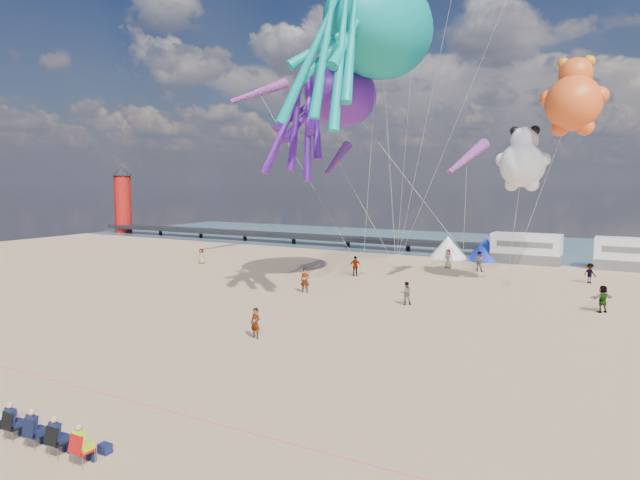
{
  "coord_description": "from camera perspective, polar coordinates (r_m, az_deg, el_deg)",
  "views": [
    {
      "loc": [
        15.79,
        -19.58,
        8.32
      ],
      "look_at": [
        1.39,
        6.0,
        5.23
      ],
      "focal_mm": 32.0,
      "sensor_mm": 36.0,
      "label": 1
    }
  ],
  "objects": [
    {
      "name": "ground",
      "position": [
        26.5,
        -9.23,
        -12.38
      ],
      "size": [
        120.0,
        120.0,
        0.0
      ],
      "primitive_type": "plane",
      "color": "tan",
      "rests_on": "ground"
    },
    {
      "name": "beachgoer_6",
      "position": [
        55.45,
        12.7,
        -1.85
      ],
      "size": [
        0.67,
        0.45,
        1.79
      ],
      "primitive_type": "imported",
      "rotation": [
        0.0,
        0.0,
        6.25
      ],
      "color": "#7F6659",
      "rests_on": "ground"
    },
    {
      "name": "beachgoer_2",
      "position": [
        51.11,
        25.39,
        -3.03
      ],
      "size": [
        0.99,
        0.93,
        1.63
      ],
      "primitive_type": "imported",
      "rotation": [
        0.0,
        0.0,
        2.62
      ],
      "color": "#7F6659",
      "rests_on": "ground"
    },
    {
      "name": "beachgoer_3",
      "position": [
        49.73,
        3.53,
        -2.61
      ],
      "size": [
        1.3,
        1.21,
        1.76
      ],
      "primitive_type": "imported",
      "rotation": [
        0.0,
        0.0,
        0.66
      ],
      "color": "#7F6659",
      "rests_on": "ground"
    },
    {
      "name": "motorhome_1",
      "position": [
        59.97,
        28.9,
        -1.28
      ],
      "size": [
        6.6,
        2.5,
        3.0
      ],
      "primitive_type": "cube",
      "color": "silver",
      "rests_on": "ground"
    },
    {
      "name": "standing_person",
      "position": [
        30.56,
        -6.47,
        -8.26
      ],
      "size": [
        0.62,
        0.43,
        1.63
      ],
      "primitive_type": "imported",
      "rotation": [
        0.0,
        0.0,
        -0.07
      ],
      "color": "tan",
      "rests_on": "ground"
    },
    {
      "name": "kite_octopus_purple",
      "position": [
        44.05,
        2.13,
        14.36
      ],
      "size": [
        4.34,
        9.97,
        11.35
      ],
      "primitive_type": null,
      "rotation": [
        0.0,
        0.0,
        0.01
      ],
      "color": "#5A179B"
    },
    {
      "name": "beachgoer_4",
      "position": [
        40.28,
        26.43,
        -5.3
      ],
      "size": [
        1.04,
        0.99,
        1.73
      ],
      "primitive_type": "imported",
      "rotation": [
        0.0,
        0.0,
        3.86
      ],
      "color": "#7F6659",
      "rests_on": "ground"
    },
    {
      "name": "beachgoer_0",
      "position": [
        58.13,
        -11.76,
        -1.59
      ],
      "size": [
        0.58,
        0.4,
        1.55
      ],
      "primitive_type": "imported",
      "rotation": [
        0.0,
        0.0,
        6.23
      ],
      "color": "#7F6659",
      "rests_on": "ground"
    },
    {
      "name": "cooler_navy",
      "position": [
        19.68,
        -20.7,
        -18.93
      ],
      "size": [
        0.38,
        0.28,
        0.3
      ],
      "primitive_type": "cube",
      "color": "#151943",
      "rests_on": "ground"
    },
    {
      "name": "windsock_left",
      "position": [
        58.05,
        -6.14,
        14.49
      ],
      "size": [
        2.94,
        7.5,
        7.46
      ],
      "primitive_type": null,
      "rotation": [
        0.0,
        0.0,
        -0.25
      ],
      "color": "red"
    },
    {
      "name": "tent_white",
      "position": [
        62.59,
        12.67,
        -0.68
      ],
      "size": [
        4.0,
        4.0,
        2.4
      ],
      "primitive_type": "cone",
      "color": "white",
      "rests_on": "ground"
    },
    {
      "name": "windsock_mid",
      "position": [
        45.64,
        14.5,
        7.97
      ],
      "size": [
        2.52,
        5.4,
        5.34
      ],
      "primitive_type": null,
      "rotation": [
        0.0,
        0.0,
        -0.3
      ],
      "color": "red"
    },
    {
      "name": "kite_teddy_orange",
      "position": [
        43.85,
        24.02,
        12.38
      ],
      "size": [
        5.84,
        5.69,
        6.48
      ],
      "primitive_type": null,
      "rotation": [
        0.0,
        0.0,
        0.37
      ],
      "color": "#FF5B1F"
    },
    {
      "name": "sandbag_b",
      "position": [
        50.64,
        15.86,
        -3.56
      ],
      "size": [
        0.5,
        0.35,
        0.22
      ],
      "primitive_type": "cube",
      "color": "gray",
      "rests_on": "ground"
    },
    {
      "name": "tent_blue",
      "position": [
        61.57,
        16.24,
        -0.88
      ],
      "size": [
        4.0,
        4.0,
        2.4
      ],
      "primitive_type": "cone",
      "color": "#1933CC",
      "rests_on": "ground"
    },
    {
      "name": "sandbag_a",
      "position": [
        50.49,
        4.28,
        -3.37
      ],
      "size": [
        0.5,
        0.35,
        0.22
      ],
      "primitive_type": "cube",
      "color": "gray",
      "rests_on": "ground"
    },
    {
      "name": "sandbag_e",
      "position": [
        54.19,
        7.61,
        -2.77
      ],
      "size": [
        0.5,
        0.35,
        0.22
      ],
      "primitive_type": "cube",
      "color": "gray",
      "rests_on": "ground"
    },
    {
      "name": "spectator_row",
      "position": [
        20.67,
        -26.54,
        -16.43
      ],
      "size": [
        6.1,
        0.9,
        1.3
      ],
      "primitive_type": null,
      "color": "black",
      "rests_on": "ground"
    },
    {
      "name": "beachgoer_1",
      "position": [
        38.78,
        8.6,
        -5.28
      ],
      "size": [
        0.91,
        0.79,
        1.56
      ],
      "primitive_type": "imported",
      "rotation": [
        0.0,
        0.0,
        3.61
      ],
      "color": "#7F6659",
      "rests_on": "ground"
    },
    {
      "name": "sandbag_d",
      "position": [
        50.81,
        14.04,
        -3.48
      ],
      "size": [
        0.5,
        0.35,
        0.22
      ],
      "primitive_type": "cube",
      "color": "gray",
      "rests_on": "ground"
    },
    {
      "name": "pier",
      "position": [
        77.55,
        -5.15,
        0.56
      ],
      "size": [
        60.0,
        3.0,
        0.5
      ],
      "primitive_type": "cube",
      "color": "black",
      "rests_on": "ground"
    },
    {
      "name": "water",
      "position": [
        76.69,
        17.32,
        -0.49
      ],
      "size": [
        120.0,
        120.0,
        0.0
      ],
      "primitive_type": "plane",
      "color": "#3D6676",
      "rests_on": "ground"
    },
    {
      "name": "kite_octopus_teal",
      "position": [
        42.23,
        5.96,
        20.43
      ],
      "size": [
        8.92,
        12.95,
        13.62
      ],
      "primitive_type": null,
      "rotation": [
        0.0,
        0.0,
        -0.35
      ],
      "color": "#099B91"
    },
    {
      "name": "rope_line",
      "position": [
        23.04,
        -17.3,
        -15.39
      ],
      "size": [
        34.0,
        0.03,
        0.03
      ],
      "primitive_type": "cylinder",
      "rotation": [
        0.0,
        1.57,
        0.0
      ],
      "color": "#F2338C",
      "rests_on": "ground"
    },
    {
      "name": "beachgoer_7",
      "position": [
        54.19,
        15.62,
        -2.06
      ],
      "size": [
        0.97,
        0.7,
        1.86
      ],
      "primitive_type": "imported",
      "rotation": [
        0.0,
        0.0,
        3.02
      ],
      "color": "#7F6659",
      "rests_on": "ground"
    },
    {
      "name": "sandbag_c",
      "position": [
        47.86,
        18.19,
        -4.18
      ],
      "size": [
        0.5,
        0.35,
        0.22
      ],
      "primitive_type": "cube",
      "color": "gray",
      "rests_on": "ground"
    },
    {
      "name": "motorhome_0",
      "position": [
        60.77,
        19.92,
        -0.8
      ],
      "size": [
        6.6,
        2.5,
        3.0
      ],
      "primitive_type": "cube",
      "color": "silver",
      "rests_on": "ground"
    },
    {
      "name": "kite_panda",
      "position": [
        46.01,
        19.58,
        7.12
      ],
      "size": [
        5.13,
        4.97,
        5.84
      ],
      "primitive_type": null,
      "rotation": [
        0.0,
        0.0,
        0.31
      ],
      "color": "white"
    },
    {
      "name": "beachgoer_5",
      "position": [
        42.38,
        -1.51,
        -4.07
      ],
      "size": [
        1.78,
        1.08,
        1.83
      ],
      "primitive_type": "imported",
      "rotation": [
        0.0,
        0.0,
        0.34
      ],
      "color": "#7F6659",
      "rests_on": "ground"
    },
    {
      "name": "windsock_right",
      "position": [
        49.92,
        1.72,
        8.09
      ],
      "size": [
        1.43,
        5.66,
        5.6
      ],
      "primitive_type": null,
      "rotation": [
        0.0,
        0.0,
        0.1
      ],
      "color": "red"
    },
    {
      "name": "cooler_purple",
      "position": [
        23.37,
        -28.56,
        -15.19
      ],
      "size": [
        0.4,
        0.3,
        0.32
      ],
      "primitive_type": "cube",
      "color": "#542280",
      "rests_on": "ground"
    },
    {
      "name": "lighthouse",
      "position": [
        95.98,
        -19.11,
        3.39
      ],
      "size": [
        2.6,
        2.6,
        9.0
      ],
      "primitive_type": "cylinder",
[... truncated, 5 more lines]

